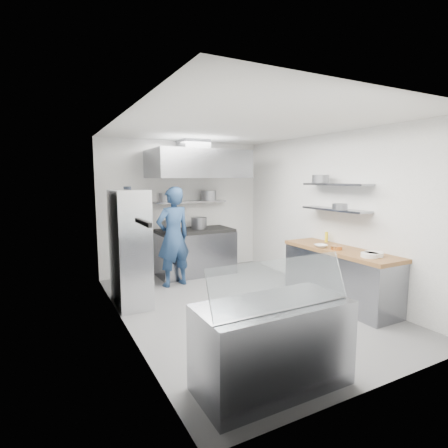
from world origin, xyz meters
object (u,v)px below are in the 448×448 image
display_case (273,345)px  chef (173,237)px  gas_range (195,253)px  wire_rack (130,248)px

display_case → chef: bearing=85.8°
gas_range → display_case: size_ratio=1.07×
gas_range → display_case: bearing=-102.9°
display_case → gas_range: bearing=77.1°
wire_rack → display_case: bearing=-76.6°
wire_rack → display_case: wire_rack is taller
chef → wire_rack: (-0.95, -0.64, -0.01)m
chef → display_case: (-0.26, -3.54, -0.51)m
wire_rack → chef: bearing=33.9°
display_case → wire_rack: bearing=103.4°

